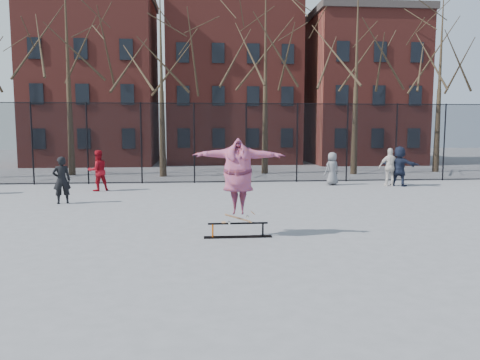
{
  "coord_description": "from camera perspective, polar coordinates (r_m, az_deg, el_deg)",
  "views": [
    {
      "loc": [
        -1.16,
        -10.42,
        2.8
      ],
      "look_at": [
        -0.11,
        1.5,
        1.44
      ],
      "focal_mm": 35.0,
      "sensor_mm": 36.0,
      "label": 1
    }
  ],
  "objects": [
    {
      "name": "fence",
      "position": [
        23.46,
        -2.21,
        4.67
      ],
      "size": [
        34.03,
        0.07,
        4.0
      ],
      "color": "black",
      "rests_on": "ground"
    },
    {
      "name": "tree_row",
      "position": [
        27.96,
        -3.19,
        15.86
      ],
      "size": [
        33.66,
        7.46,
        10.67
      ],
      "color": "black",
      "rests_on": "ground"
    },
    {
      "name": "bystander_extra",
      "position": [
        22.97,
        11.17,
        1.36
      ],
      "size": [
        0.91,
        0.75,
        1.59
      ],
      "primitive_type": "imported",
      "rotation": [
        0.0,
        0.0,
        3.51
      ],
      "color": "slate",
      "rests_on": "ground"
    },
    {
      "name": "rowhouses",
      "position": [
        36.62,
        -2.08,
        11.6
      ],
      "size": [
        29.0,
        7.0,
        13.0
      ],
      "color": "maroon",
      "rests_on": "ground"
    },
    {
      "name": "skater",
      "position": [
        11.77,
        -0.21,
        -0.18
      ],
      "size": [
        2.43,
        1.02,
        1.92
      ],
      "primitive_type": "imported",
      "rotation": [
        0.0,
        0.0,
        -0.16
      ],
      "color": "#703C96",
      "rests_on": "skateboard"
    },
    {
      "name": "skate_rail",
      "position": [
        11.99,
        -0.26,
        -6.28
      ],
      "size": [
        1.73,
        0.26,
        0.38
      ],
      "color": "black",
      "rests_on": "ground"
    },
    {
      "name": "bystander_red",
      "position": [
        21.4,
        -16.94,
        1.1
      ],
      "size": [
        1.09,
        1.03,
        1.79
      ],
      "primitive_type": "imported",
      "rotation": [
        0.0,
        0.0,
        3.69
      ],
      "color": "maroon",
      "rests_on": "ground"
    },
    {
      "name": "bystander_white",
      "position": [
        23.33,
        17.84,
        1.51
      ],
      "size": [
        1.1,
        0.57,
        1.8
      ],
      "primitive_type": "imported",
      "rotation": [
        0.0,
        0.0,
        3.01
      ],
      "color": "silver",
      "rests_on": "ground"
    },
    {
      "name": "skateboard",
      "position": [
        11.93,
        -0.21,
        -4.98
      ],
      "size": [
        0.77,
        0.18,
        0.09
      ],
      "primitive_type": null,
      "color": "#99693D",
      "rests_on": "skate_rail"
    },
    {
      "name": "bystander_navy",
      "position": [
        23.41,
        18.86,
        1.61
      ],
      "size": [
        1.74,
        1.52,
        1.9
      ],
      "primitive_type": "imported",
      "rotation": [
        0.0,
        0.0,
        2.48
      ],
      "color": "#1B2136",
      "rests_on": "ground"
    },
    {
      "name": "bystander_black",
      "position": [
        18.27,
        -20.91,
        -0.01
      ],
      "size": [
        0.74,
        0.61,
        1.73
      ],
      "primitive_type": "imported",
      "rotation": [
        0.0,
        0.0,
        3.5
      ],
      "color": "black",
      "rests_on": "ground"
    },
    {
      "name": "ground",
      "position": [
        10.85,
        1.3,
        -8.46
      ],
      "size": [
        100.0,
        100.0,
        0.0
      ],
      "primitive_type": "plane",
      "color": "slate"
    }
  ]
}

